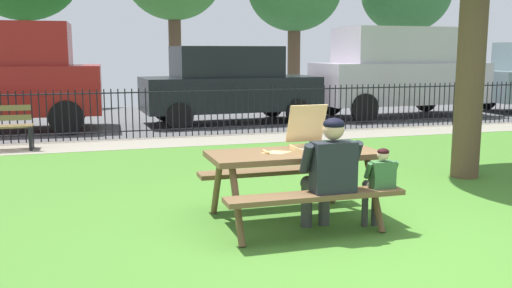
{
  "coord_description": "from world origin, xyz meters",
  "views": [
    {
      "loc": [
        -2.51,
        -4.7,
        1.82
      ],
      "look_at": [
        -0.61,
        1.54,
        0.75
      ],
      "focal_mm": 39.85,
      "sensor_mm": 36.0,
      "label": 1
    }
  ],
  "objects": [
    {
      "name": "iron_fence_streetside",
      "position": [
        -0.0,
        7.39,
        0.53
      ],
      "size": [
        18.98,
        0.03,
        1.05
      ],
      "color": "black",
      "rests_on": "ground"
    },
    {
      "name": "child_at_table",
      "position": [
        0.31,
        0.29,
        0.52
      ],
      "size": [
        0.35,
        0.34,
        0.87
      ],
      "color": "#3B3B3B",
      "rests_on": "ground"
    },
    {
      "name": "ground",
      "position": [
        0.0,
        1.7,
        -0.01
      ],
      "size": [
        28.0,
        11.39,
        0.02
      ],
      "primitive_type": "cube",
      "color": "#437729"
    },
    {
      "name": "picnic_table_foreground",
      "position": [
        -0.41,
        0.82,
        0.6
      ],
      "size": [
        1.81,
        1.49,
        0.79
      ],
      "color": "brown",
      "rests_on": "ground"
    },
    {
      "name": "adult_at_table",
      "position": [
        -0.23,
        0.32,
        0.66
      ],
      "size": [
        0.61,
        0.59,
        1.19
      ],
      "color": "#3E3E3E",
      "rests_on": "ground"
    },
    {
      "name": "parked_car_center",
      "position": [
        1.03,
        9.3,
        1.01
      ],
      "size": [
        4.48,
        2.07,
        1.94
      ],
      "color": "black",
      "rests_on": "ground"
    },
    {
      "name": "street_asphalt",
      "position": [
        0.0,
        10.86,
        -0.01
      ],
      "size": [
        28.0,
        6.92,
        0.01
      ],
      "primitive_type": "cube",
      "color": "#515154"
    },
    {
      "name": "pizza_box_open",
      "position": [
        -0.2,
        0.85,
        0.89
      ],
      "size": [
        0.46,
        0.54,
        0.48
      ],
      "color": "tan",
      "rests_on": "picnic_table_foreground"
    },
    {
      "name": "cobblestone_walkway",
      "position": [
        0.0,
        6.69,
        -0.0
      ],
      "size": [
        28.0,
        1.4,
        0.01
      ],
      "primitive_type": "cube",
      "color": "gray"
    },
    {
      "name": "parked_car_right",
      "position": [
        5.91,
        9.3,
        1.31
      ],
      "size": [
        4.75,
        2.17,
        2.46
      ],
      "color": "#BDB1C0",
      "rests_on": "ground"
    },
    {
      "name": "pizza_slice_on_table",
      "position": [
        -0.62,
        0.85,
        0.78
      ],
      "size": [
        0.26,
        0.18,
        0.02
      ],
      "color": "#F9D870",
      "rests_on": "picnic_table_foreground"
    }
  ]
}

